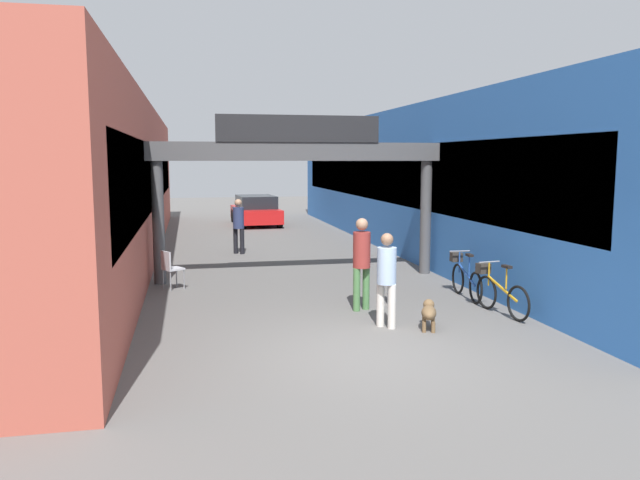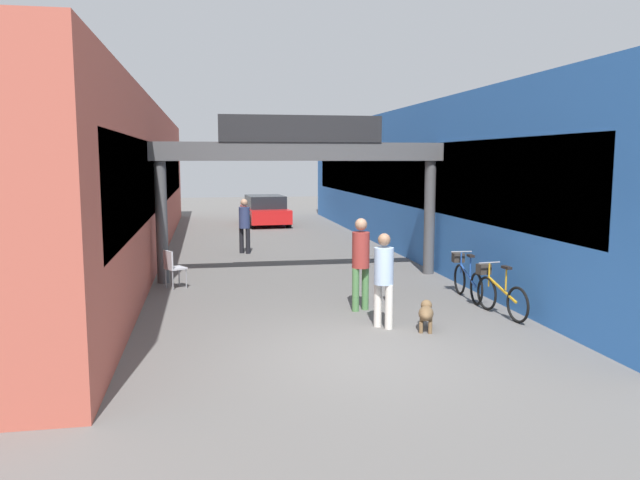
# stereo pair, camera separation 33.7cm
# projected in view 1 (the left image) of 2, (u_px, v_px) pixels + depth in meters

# --- Properties ---
(ground_plane) EXTENTS (80.00, 80.00, 0.00)m
(ground_plane) POSITION_uv_depth(u_px,v_px,m) (367.00, 353.00, 9.55)
(ground_plane) COLOR #605E5B
(storefront_left) EXTENTS (3.00, 26.00, 4.49)m
(storefront_left) POSITION_uv_depth(u_px,v_px,m) (106.00, 183.00, 18.90)
(storefront_left) COLOR #B25142
(storefront_left) RESTS_ON ground_plane
(storefront_right) EXTENTS (3.00, 26.00, 4.49)m
(storefront_right) POSITION_uv_depth(u_px,v_px,m) (423.00, 180.00, 20.97)
(storefront_right) COLOR blue
(storefront_right) RESTS_ON ground_plane
(arcade_sign_gateway) EXTENTS (7.40, 0.47, 4.00)m
(arcade_sign_gateway) POSITION_uv_depth(u_px,v_px,m) (298.00, 164.00, 15.21)
(arcade_sign_gateway) COLOR #4C4C4F
(arcade_sign_gateway) RESTS_ON ground_plane
(pedestrian_with_dog) EXTENTS (0.48, 0.48, 1.68)m
(pedestrian_with_dog) POSITION_uv_depth(u_px,v_px,m) (387.00, 274.00, 10.91)
(pedestrian_with_dog) COLOR silver
(pedestrian_with_dog) RESTS_ON ground_plane
(pedestrian_companion) EXTENTS (0.45, 0.45, 1.82)m
(pedestrian_companion) POSITION_uv_depth(u_px,v_px,m) (362.00, 257.00, 12.15)
(pedestrian_companion) COLOR #4C7F47
(pedestrian_companion) RESTS_ON ground_plane
(pedestrian_carrying_crate) EXTENTS (0.48, 0.48, 1.72)m
(pedestrian_carrying_crate) POSITION_uv_depth(u_px,v_px,m) (239.00, 223.00, 19.47)
(pedestrian_carrying_crate) COLOR black
(pedestrian_carrying_crate) RESTS_ON ground_plane
(dog_on_leash) EXTENTS (0.45, 0.69, 0.49)m
(dog_on_leash) POSITION_uv_depth(u_px,v_px,m) (429.00, 312.00, 10.88)
(dog_on_leash) COLOR brown
(dog_on_leash) RESTS_ON ground_plane
(bicycle_orange_nearest) EXTENTS (0.46, 1.68, 0.98)m
(bicycle_orange_nearest) POSITION_uv_depth(u_px,v_px,m) (499.00, 291.00, 11.95)
(bicycle_orange_nearest) COLOR black
(bicycle_orange_nearest) RESTS_ON ground_plane
(bicycle_blue_second) EXTENTS (0.46, 1.69, 0.98)m
(bicycle_blue_second) POSITION_uv_depth(u_px,v_px,m) (465.00, 277.00, 13.36)
(bicycle_blue_second) COLOR black
(bicycle_blue_second) RESTS_ON ground_plane
(bollard_post_metal) EXTENTS (0.10, 0.10, 1.02)m
(bollard_post_metal) POSITION_uv_depth(u_px,v_px,m) (390.00, 279.00, 12.73)
(bollard_post_metal) COLOR gray
(bollard_post_metal) RESTS_ON ground_plane
(cafe_chair_aluminium_nearer) EXTENTS (0.55, 0.55, 0.89)m
(cafe_chair_aluminium_nearer) POSITION_uv_depth(u_px,v_px,m) (170.00, 266.00, 14.15)
(cafe_chair_aluminium_nearer) COLOR gray
(cafe_chair_aluminium_nearer) RESTS_ON ground_plane
(parked_car_red) EXTENTS (2.02, 4.11, 1.33)m
(parked_car_red) POSITION_uv_depth(u_px,v_px,m) (256.00, 211.00, 28.09)
(parked_car_red) COLOR red
(parked_car_red) RESTS_ON ground_plane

